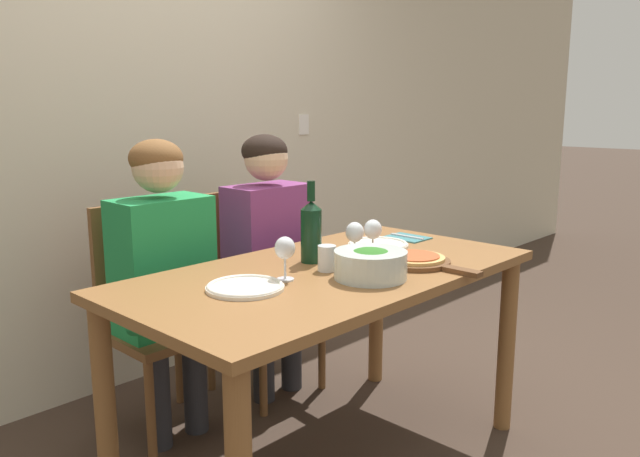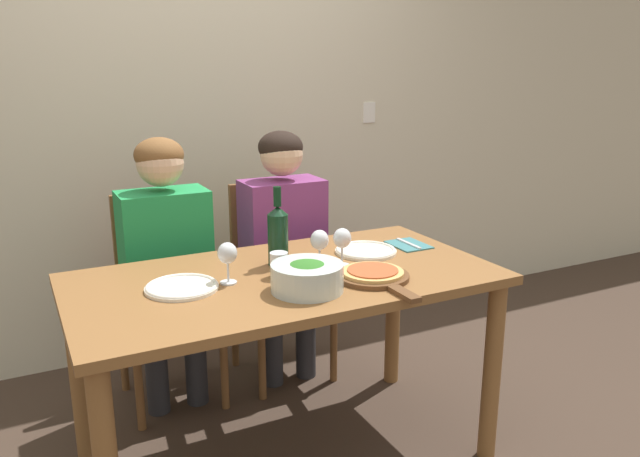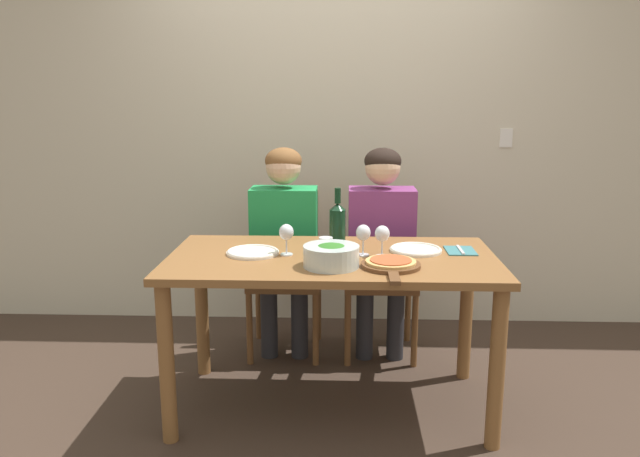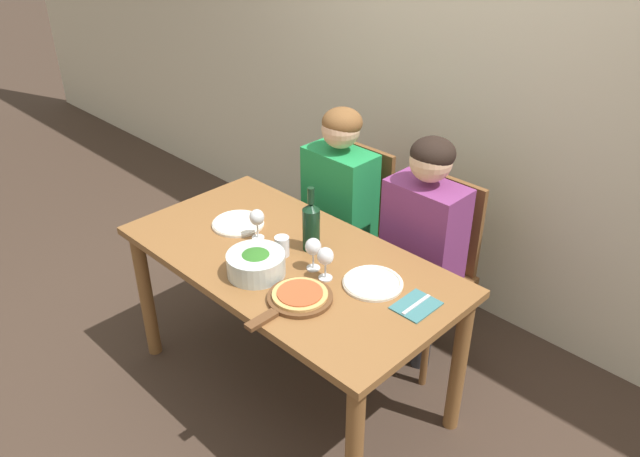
# 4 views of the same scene
# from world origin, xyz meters

# --- Properties ---
(back_wall) EXTENTS (10.00, 0.06, 2.70)m
(back_wall) POSITION_xyz_m (0.00, 1.25, 1.35)
(back_wall) COLOR beige
(back_wall) RESTS_ON ground
(dining_table) EXTENTS (1.56, 0.82, 0.78)m
(dining_table) POSITION_xyz_m (0.00, 0.00, 0.67)
(dining_table) COLOR brown
(dining_table) RESTS_ON ground
(chair_left) EXTENTS (0.42, 0.42, 0.96)m
(chair_left) POSITION_xyz_m (-0.29, 0.74, 0.52)
(chair_left) COLOR brown
(chair_left) RESTS_ON ground
(chair_right) EXTENTS (0.42, 0.42, 0.96)m
(chair_right) POSITION_xyz_m (0.27, 0.74, 0.52)
(chair_right) COLOR brown
(chair_right) RESTS_ON ground
(person_woman) EXTENTS (0.47, 0.51, 1.24)m
(person_woman) POSITION_xyz_m (-0.29, 0.63, 0.75)
(person_woman) COLOR #28282D
(person_woman) RESTS_ON ground
(person_man) EXTENTS (0.47, 0.51, 1.24)m
(person_man) POSITION_xyz_m (0.27, 0.63, 0.75)
(person_man) COLOR #28282D
(person_man) RESTS_ON ground
(wine_bottle) EXTENTS (0.08, 0.08, 0.31)m
(wine_bottle) POSITION_xyz_m (0.02, 0.12, 0.90)
(wine_bottle) COLOR black
(wine_bottle) RESTS_ON dining_table
(broccoli_bowl) EXTENTS (0.25, 0.25, 0.11)m
(broccoli_bowl) POSITION_xyz_m (0.00, -0.19, 0.83)
(broccoli_bowl) COLOR silver
(broccoli_bowl) RESTS_ON dining_table
(dinner_plate_left) EXTENTS (0.25, 0.25, 0.02)m
(dinner_plate_left) POSITION_xyz_m (-0.38, 0.02, 0.79)
(dinner_plate_left) COLOR silver
(dinner_plate_left) RESTS_ON dining_table
(dinner_plate_right) EXTENTS (0.25, 0.25, 0.02)m
(dinner_plate_right) POSITION_xyz_m (0.41, 0.10, 0.79)
(dinner_plate_right) COLOR silver
(dinner_plate_right) RESTS_ON dining_table
(pizza_on_board) EXTENTS (0.27, 0.41, 0.04)m
(pizza_on_board) POSITION_xyz_m (0.27, -0.19, 0.79)
(pizza_on_board) COLOR brown
(pizza_on_board) RESTS_ON dining_table
(wine_glass_left) EXTENTS (0.07, 0.07, 0.15)m
(wine_glass_left) POSITION_xyz_m (-0.22, 0.01, 0.88)
(wine_glass_left) COLOR silver
(wine_glass_left) RESTS_ON dining_table
(wine_glass_right) EXTENTS (0.07, 0.07, 0.15)m
(wine_glass_right) POSITION_xyz_m (0.15, 0.01, 0.88)
(wine_glass_right) COLOR silver
(wine_glass_right) RESTS_ON dining_table
(wine_glass_centre) EXTENTS (0.07, 0.07, 0.15)m
(wine_glass_centre) POSITION_xyz_m (0.24, -0.01, 0.88)
(wine_glass_centre) COLOR silver
(wine_glass_centre) RESTS_ON dining_table
(water_tumbler) EXTENTS (0.07, 0.07, 0.09)m
(water_tumbler) POSITION_xyz_m (-0.03, -0.01, 0.83)
(water_tumbler) COLOR silver
(water_tumbler) RESTS_ON dining_table
(fork_on_napkin) EXTENTS (0.14, 0.18, 0.01)m
(fork_on_napkin) POSITION_xyz_m (0.63, 0.11, 0.78)
(fork_on_napkin) COLOR #387075
(fork_on_napkin) RESTS_ON dining_table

